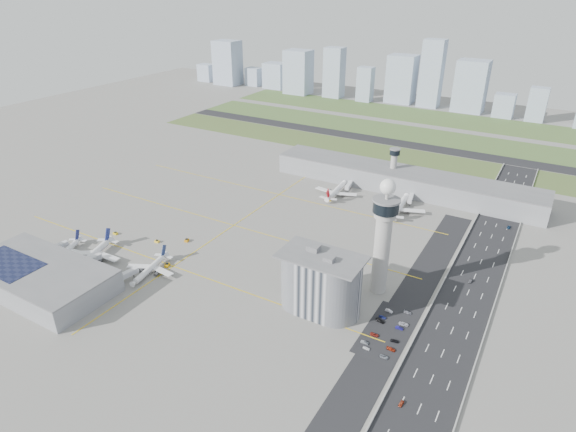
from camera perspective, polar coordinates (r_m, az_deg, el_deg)
The scene contains 63 objects.
ground at distance 288.53m, azimuth -3.51°, elevation -5.35°, with size 1000.00×1000.00×0.00m, color gray.
grass_strip_0 at distance 480.57m, azimuth 9.47°, elevation 7.69°, with size 480.00×50.00×0.08m, color #3E5126.
grass_strip_1 at distance 548.37m, azimuth 12.40°, elevation 9.78°, with size 480.00×60.00×0.08m, color #465F2D.
grass_strip_2 at distance 622.51m, azimuth 14.85°, elevation 11.49°, with size 480.00×70.00×0.08m, color #3C5629.
runway at distance 513.76m, azimuth 11.01°, elevation 8.80°, with size 480.00×22.00×0.10m, color black.
highway at distance 254.25m, azimuth 19.19°, elevation -11.95°, with size 28.00×500.00×0.10m, color black.
barrier_left at distance 255.59m, azimuth 16.13°, elevation -11.06°, with size 0.60×500.00×1.20m, color #9E9E99.
barrier_right at distance 253.02m, azimuth 22.35°, elevation -12.63°, with size 0.60×500.00×1.20m, color #9E9E99.
landside_road at distance 249.97m, azimuth 13.02°, elevation -11.75°, with size 18.00×260.00×0.08m, color black.
parking_lot at distance 241.25m, azimuth 11.63°, elevation -13.20°, with size 20.00×44.00×0.10m, color black.
taxiway_line_h_0 at distance 290.96m, azimuth -13.44°, elevation -5.82°, with size 260.00×0.60×0.01m, color yellow.
taxiway_line_h_1 at distance 330.10m, azimuth -6.45°, elevation -1.11°, with size 260.00×0.60×0.01m, color yellow.
taxiway_line_h_2 at distance 374.80m, azimuth -1.05°, elevation 2.56°, with size 260.00×0.60×0.01m, color yellow.
taxiway_line_v at distance 330.10m, azimuth -6.45°, elevation -1.11°, with size 0.60×260.00×0.01m, color yellow.
control_tower at distance 249.80m, azimuth 11.23°, elevation -1.98°, with size 14.00×14.00×64.50m.
secondary_tower at distance 392.12m, azimuth 12.41°, elevation 6.00°, with size 8.60×8.60×31.90m.
admin_building at distance 242.33m, azimuth 3.88°, elevation -7.91°, with size 42.00×24.00×33.50m.
terminal_pier at distance 391.55m, azimuth 13.54°, elevation 4.13°, with size 210.00×32.00×15.80m.
near_terminal at distance 294.88m, azimuth -27.43°, elevation -6.43°, with size 84.00×42.00×13.00m.
airplane_near_a at distance 320.45m, azimuth -24.98°, elevation -3.57°, with size 34.41×29.25×9.64m, color white, non-canonical shape.
airplane_near_b at distance 308.90m, azimuth -22.31°, elevation -3.93°, with size 41.75×35.49×11.69m, color white, non-canonical shape.
airplane_near_c at distance 285.36m, azimuth -16.14°, elevation -5.71°, with size 35.20×29.92×9.86m, color white, non-canonical shape.
airplane_far_a at distance 374.69m, azimuth 5.75°, elevation 3.35°, with size 40.09×34.07×11.22m, color white, non-canonical shape.
airplane_far_b at distance 355.43m, azimuth 13.14°, elevation 1.53°, with size 44.14×37.52×12.36m, color white, non-canonical shape.
jet_bridge_near_0 at distance 324.70m, azimuth -26.78°, elevation -3.98°, with size 14.00×3.00×5.70m, color silver, non-canonical shape.
jet_bridge_near_1 at distance 302.08m, azimuth -23.53°, elevation -5.56°, with size 14.00×3.00×5.70m, color silver, non-canonical shape.
jet_bridge_near_2 at distance 280.84m, azimuth -19.75°, elevation -7.36°, with size 14.00×3.00×5.70m, color silver, non-canonical shape.
jet_bridge_far_0 at distance 390.82m, azimuth 7.45°, elevation 3.82°, with size 14.00×3.00×5.70m, color silver, non-canonical shape.
jet_bridge_far_1 at distance 376.31m, azimuth 14.44°, elevation 2.26°, with size 14.00×3.00×5.70m, color silver, non-canonical shape.
tug_0 at distance 336.24m, azimuth -19.78°, elevation -1.92°, with size 1.99×2.90×1.69m, color yellow, non-canonical shape.
tug_1 at distance 318.30m, azimuth -15.27°, elevation -2.89°, with size 2.00×2.91×1.69m, color yellow, non-canonical shape.
tug_2 at distance 291.30m, azimuth -14.14°, elevation -5.64°, with size 2.33×3.39×1.97m, color #E39E07, non-canonical shape.
tug_3 at distance 314.86m, azimuth -11.91°, elevation -2.81°, with size 2.20×3.20×1.86m, color orange, non-canonical shape.
tug_4 at distance 365.73m, azimuth 4.96°, elevation 2.01°, with size 2.51×3.65×2.12m, color gold, non-canonical shape.
tug_5 at distance 349.04m, azimuth 11.80°, elevation 0.24°, with size 2.12×3.09×1.79m, color yellow, non-canonical shape.
car_lot_0 at distance 229.53m, azimuth 9.26°, elevation -15.21°, with size 1.34×3.32×1.13m, color white.
car_lot_1 at distance 232.37m, azimuth 9.05°, elevation -14.56°, with size 1.26×3.62×1.19m, color slate.
car_lot_2 at distance 237.22m, azimuth 10.20°, elevation -13.68°, with size 1.91×4.14×1.15m, color maroon.
car_lot_3 at distance 245.70m, azimuth 10.88°, elevation -12.10°, with size 1.83×4.50×1.31m, color black.
car_lot_4 at distance 248.32m, azimuth 11.14°, elevation -11.65°, with size 1.51×3.74×1.28m, color navy.
car_lot_5 at distance 252.91m, azimuth 11.88°, elevation -10.93°, with size 1.37×3.92×1.29m, color silver.
car_lot_6 at distance 226.75m, azimuth 11.33°, elevation -16.05°, with size 1.82×3.95×1.10m, color gray.
car_lot_7 at distance 231.08m, azimuth 12.12°, elevation -15.16°, with size 1.70×4.17×1.21m, color maroon.
car_lot_8 at distance 235.60m, azimuth 12.51°, elevation -14.24°, with size 1.55×3.84×1.31m, color black.
car_lot_9 at distance 243.30m, azimuth 13.06°, elevation -12.80°, with size 1.31×3.76×1.24m, color navy.
car_lot_10 at distance 246.10m, azimuth 13.55°, elevation -12.34°, with size 2.18×4.74×1.32m, color silver.
car_lot_11 at distance 254.06m, azimuth 14.00°, elevation -11.02°, with size 1.61×3.96×1.15m, color gray.
car_hw_0 at distance 209.09m, azimuth 13.27°, elevation -20.82°, with size 1.42×3.54×1.20m, color maroon.
car_hw_1 at distance 287.75m, azimuth 20.83°, elevation -7.21°, with size 1.37×3.94×1.30m, color #2A2A2E.
car_hw_2 at distance 356.86m, azimuth 24.70°, elevation -1.22°, with size 2.00×4.35×1.21m, color navy.
car_hw_4 at distance 410.35m, azimuth 23.79°, elevation 2.49°, with size 1.43×3.55×1.21m, color gray.
skyline_bldg_0 at distance 821.76m, azimuth -9.63°, elevation 16.41°, with size 24.05×19.24×26.50m, color #9EADC1.
skyline_bldg_1 at distance 786.94m, azimuth -7.18°, elevation 17.58°, with size 37.63×30.10×65.60m, color #9EADC1.
skyline_bldg_2 at distance 777.22m, azimuth -4.06°, elevation 16.15°, with size 22.81×18.25×26.79m, color #9EADC1.
skyline_bldg_3 at distance 756.62m, azimuth -1.49°, elevation 16.31°, with size 32.30×25.84×36.93m, color #9EADC1.
skyline_bldg_4 at distance 716.91m, azimuth 1.22°, elevation 16.69°, with size 35.81×28.65×60.36m, color #9EADC1.
skyline_bldg_5 at distance 695.99m, azimuth 5.49°, elevation 16.56°, with size 25.49×20.39×66.89m, color #9EADC1.
skyline_bldg_6 at distance 678.08m, azimuth 9.14°, elevation 15.16°, with size 20.04×16.03×45.20m, color #9EADC1.
skyline_bldg_7 at distance 680.25m, azimuth 13.31°, elevation 15.53°, with size 35.76×28.61×61.22m, color #9EADC1.
skyline_bldg_8 at distance 662.69m, azimuth 16.66°, elevation 15.85°, with size 26.33×21.06×83.39m, color #9EADC1.
skyline_bldg_9 at distance 655.26m, azimuth 20.85°, elevation 14.19°, with size 36.96×29.57×62.11m, color #9EADC1.
skyline_bldg_10 at distance 644.58m, azimuth 24.23°, elevation 11.84°, with size 23.01×18.41×27.75m, color #9EADC1.
skyline_bldg_11 at distance 640.47m, azimuth 27.43°, elevation 11.65°, with size 20.22×16.18×38.97m, color #9EADC1.
Camera 1 is at (138.33, -202.57, 151.92)m, focal length 30.00 mm.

